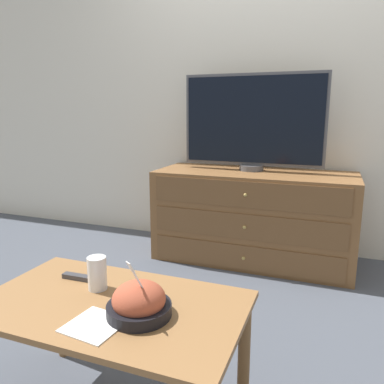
% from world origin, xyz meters
% --- Properties ---
extents(ground_plane, '(12.00, 12.00, 0.00)m').
position_xyz_m(ground_plane, '(0.00, 0.00, 0.00)').
color(ground_plane, '#474C56').
extents(wall_back, '(12.00, 0.05, 2.60)m').
position_xyz_m(wall_back, '(0.00, 0.03, 1.30)').
color(wall_back, silver).
rests_on(wall_back, ground_plane).
extents(dresser, '(1.38, 0.57, 0.65)m').
position_xyz_m(dresser, '(-0.14, -0.30, 0.32)').
color(dresser, brown).
rests_on(dresser, ground_plane).
extents(tv, '(1.00, 0.17, 0.67)m').
position_xyz_m(tv, '(-0.18, -0.24, 0.99)').
color(tv, '#515156').
rests_on(tv, dresser).
extents(coffee_table, '(0.88, 0.51, 0.44)m').
position_xyz_m(coffee_table, '(-0.29, -1.92, 0.37)').
color(coffee_table, olive).
rests_on(coffee_table, ground_plane).
extents(takeout_bowl, '(0.20, 0.20, 0.20)m').
position_xyz_m(takeout_bowl, '(-0.16, -1.96, 0.48)').
color(takeout_bowl, black).
rests_on(takeout_bowl, coffee_table).
extents(drink_cup, '(0.07, 0.07, 0.12)m').
position_xyz_m(drink_cup, '(-0.38, -1.85, 0.49)').
color(drink_cup, beige).
rests_on(drink_cup, coffee_table).
extents(napkin, '(0.17, 0.17, 0.00)m').
position_xyz_m(napkin, '(-0.25, -2.06, 0.44)').
color(napkin, white).
rests_on(napkin, coffee_table).
extents(remote_control, '(0.15, 0.03, 0.02)m').
position_xyz_m(remote_control, '(-0.48, -1.82, 0.45)').
color(remote_control, '#38383D').
rests_on(remote_control, coffee_table).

